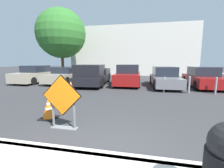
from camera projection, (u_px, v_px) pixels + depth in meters
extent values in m
plane|color=#333335|center=(133.00, 84.00, 12.53)|extent=(96.00, 96.00, 0.00)
cube|color=#ADAAA3|center=(102.00, 156.00, 2.83)|extent=(28.45, 0.20, 0.14)
cube|color=black|center=(62.00, 95.00, 4.01)|extent=(1.13, 0.02, 1.13)
cube|color=orange|center=(62.00, 96.00, 4.00)|extent=(1.07, 0.02, 1.07)
cube|color=slate|center=(64.00, 128.00, 4.20)|extent=(0.76, 0.20, 0.02)
cube|color=slate|center=(53.00, 111.00, 4.19)|extent=(0.04, 0.04, 0.95)
cube|color=slate|center=(74.00, 113.00, 4.07)|extent=(0.04, 0.04, 0.95)
cube|color=black|center=(49.00, 118.00, 4.92)|extent=(0.52, 0.52, 0.03)
cone|color=orange|center=(48.00, 108.00, 4.87)|extent=(0.38, 0.38, 0.64)
cylinder|color=white|center=(48.00, 104.00, 4.85)|extent=(0.12, 0.12, 0.06)
cylinder|color=white|center=(48.00, 108.00, 4.87)|extent=(0.21, 0.21, 0.06)
cube|color=black|center=(58.00, 105.00, 6.43)|extent=(0.46, 0.46, 0.03)
cone|color=orange|center=(58.00, 97.00, 6.38)|extent=(0.34, 0.34, 0.65)
cylinder|color=white|center=(58.00, 94.00, 6.36)|extent=(0.11, 0.11, 0.06)
cylinder|color=white|center=(58.00, 97.00, 6.38)|extent=(0.19, 0.19, 0.06)
cube|color=black|center=(68.00, 96.00, 8.08)|extent=(0.44, 0.44, 0.03)
cone|color=orange|center=(68.00, 90.00, 8.04)|extent=(0.33, 0.33, 0.56)
cylinder|color=white|center=(67.00, 88.00, 8.02)|extent=(0.10, 0.10, 0.05)
cylinder|color=white|center=(68.00, 91.00, 8.04)|extent=(0.18, 0.18, 0.05)
cube|color=black|center=(71.00, 91.00, 9.55)|extent=(0.40, 0.40, 0.03)
cone|color=orange|center=(71.00, 86.00, 9.50)|extent=(0.29, 0.29, 0.61)
cylinder|color=white|center=(71.00, 83.00, 9.48)|extent=(0.09, 0.09, 0.06)
cylinder|color=white|center=(71.00, 86.00, 9.50)|extent=(0.16, 0.16, 0.06)
cube|color=#A39984|center=(35.00, 76.00, 13.20)|extent=(1.98, 4.18, 0.76)
cube|color=#1E232D|center=(36.00, 69.00, 13.20)|extent=(1.68, 1.95, 0.58)
cylinder|color=black|center=(33.00, 81.00, 11.81)|extent=(0.22, 0.64, 0.64)
cylinder|color=black|center=(15.00, 81.00, 12.20)|extent=(0.22, 0.64, 0.64)
cylinder|color=black|center=(53.00, 78.00, 14.27)|extent=(0.22, 0.64, 0.64)
cylinder|color=black|center=(38.00, 77.00, 14.66)|extent=(0.22, 0.64, 0.64)
cube|color=#A39984|center=(66.00, 77.00, 13.00)|extent=(1.95, 4.47, 0.67)
cube|color=#1E232D|center=(66.00, 70.00, 13.02)|extent=(1.67, 2.08, 0.54)
cylinder|color=black|center=(66.00, 81.00, 11.52)|extent=(0.22, 0.70, 0.69)
cylinder|color=black|center=(47.00, 81.00, 11.89)|extent=(0.22, 0.70, 0.69)
cylinder|color=black|center=(81.00, 78.00, 14.17)|extent=(0.22, 0.70, 0.69)
cylinder|color=black|center=(65.00, 77.00, 14.54)|extent=(0.22, 0.70, 0.69)
cube|color=black|center=(94.00, 78.00, 12.11)|extent=(2.35, 5.34, 0.55)
cube|color=black|center=(90.00, 71.00, 10.85)|extent=(1.98, 2.21, 0.85)
cube|color=black|center=(100.00, 71.00, 14.23)|extent=(1.90, 0.23, 0.45)
cube|color=black|center=(108.00, 71.00, 12.93)|extent=(0.27, 2.50, 0.45)
cube|color=black|center=(86.00, 71.00, 13.18)|extent=(0.27, 2.50, 0.45)
cylinder|color=black|center=(101.00, 82.00, 10.47)|extent=(0.29, 0.83, 0.81)
cylinder|color=black|center=(76.00, 82.00, 10.71)|extent=(0.29, 0.83, 0.81)
cylinder|color=black|center=(108.00, 78.00, 13.54)|extent=(0.29, 0.83, 0.81)
cylinder|color=black|center=(89.00, 77.00, 13.77)|extent=(0.29, 0.83, 0.81)
cube|color=maroon|center=(128.00, 78.00, 11.91)|extent=(1.92, 4.29, 0.76)
cube|color=#1E232D|center=(128.00, 69.00, 11.91)|extent=(1.66, 1.98, 0.67)
cylinder|color=black|center=(139.00, 83.00, 10.50)|extent=(0.21, 0.69, 0.68)
cylinder|color=black|center=(115.00, 83.00, 10.82)|extent=(0.21, 0.69, 0.68)
cylinder|color=black|center=(139.00, 79.00, 13.07)|extent=(0.21, 0.69, 0.68)
cylinder|color=black|center=(120.00, 79.00, 13.39)|extent=(0.21, 0.69, 0.68)
cube|color=slate|center=(164.00, 80.00, 11.11)|extent=(1.88, 4.73, 0.61)
cube|color=#1E232D|center=(164.00, 71.00, 11.12)|extent=(1.59, 2.20, 0.68)
cylinder|color=black|center=(181.00, 85.00, 9.58)|extent=(0.22, 0.68, 0.67)
cylinder|color=black|center=(155.00, 85.00, 9.85)|extent=(0.22, 0.68, 0.67)
cylinder|color=black|center=(171.00, 80.00, 12.41)|extent=(0.22, 0.68, 0.67)
cylinder|color=black|center=(151.00, 80.00, 12.67)|extent=(0.22, 0.68, 0.67)
cube|color=maroon|center=(203.00, 80.00, 10.89)|extent=(1.88, 4.39, 0.65)
cube|color=#1E232D|center=(203.00, 71.00, 10.90)|extent=(1.64, 2.03, 0.64)
cylinder|color=black|center=(196.00, 85.00, 9.78)|extent=(0.21, 0.63, 0.63)
cylinder|color=black|center=(208.00, 81.00, 12.06)|extent=(0.21, 0.63, 0.63)
cylinder|color=black|center=(185.00, 80.00, 12.41)|extent=(0.21, 0.63, 0.63)
cylinder|color=black|center=(222.00, 81.00, 11.86)|extent=(0.21, 0.67, 0.67)
cylinder|color=gray|center=(164.00, 85.00, 9.06)|extent=(0.11, 0.11, 0.88)
sphere|color=gray|center=(164.00, 78.00, 8.99)|extent=(0.12, 0.12, 0.12)
cylinder|color=gray|center=(189.00, 85.00, 8.78)|extent=(0.11, 0.11, 0.95)
sphere|color=gray|center=(190.00, 77.00, 8.71)|extent=(0.12, 0.12, 0.12)
cylinder|color=gray|center=(216.00, 86.00, 8.51)|extent=(0.11, 0.11, 0.93)
sphere|color=gray|center=(217.00, 78.00, 8.44)|extent=(0.12, 0.12, 0.12)
cube|color=beige|center=(132.00, 51.00, 22.04)|extent=(16.96, 5.00, 6.64)
cylinder|color=#513823|center=(63.00, 65.00, 17.75)|extent=(0.32, 0.32, 2.93)
sphere|color=#2D6B28|center=(61.00, 34.00, 17.22)|extent=(5.59, 5.59, 5.59)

